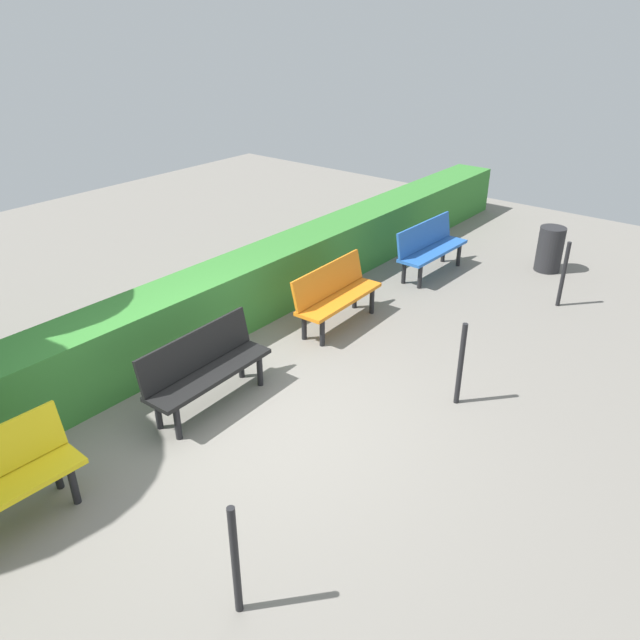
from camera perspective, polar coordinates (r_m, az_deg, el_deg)
name	(u,v)px	position (r m, az deg, el deg)	size (l,w,h in m)	color
ground_plane	(259,422)	(6.73, -5.73, -9.38)	(19.34, 19.34, 0.00)	gray
bench_blue	(430,246)	(10.31, 10.17, 6.81)	(1.56, 0.50, 0.86)	blue
bench_orange	(335,293)	(8.44, 1.43, 2.54)	(1.52, 0.52, 0.86)	orange
bench_black	(205,366)	(6.84, -10.66, -4.24)	(1.57, 0.51, 0.86)	black
hedge_row	(214,304)	(8.32, -9.87, 1.49)	(15.34, 0.75, 0.90)	#387F33
railing_post_near	(563,275)	(9.66, 21.69, 3.95)	(0.06, 0.06, 1.00)	black
railing_post_mid	(461,364)	(6.90, 12.94, -4.04)	(0.06, 0.06, 1.00)	black
railing_post_far	(235,561)	(4.69, -7.89, -21.32)	(0.06, 0.06, 1.00)	black
trash_bin	(550,249)	(11.00, 20.60, 6.19)	(0.42, 0.42, 0.76)	#262628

